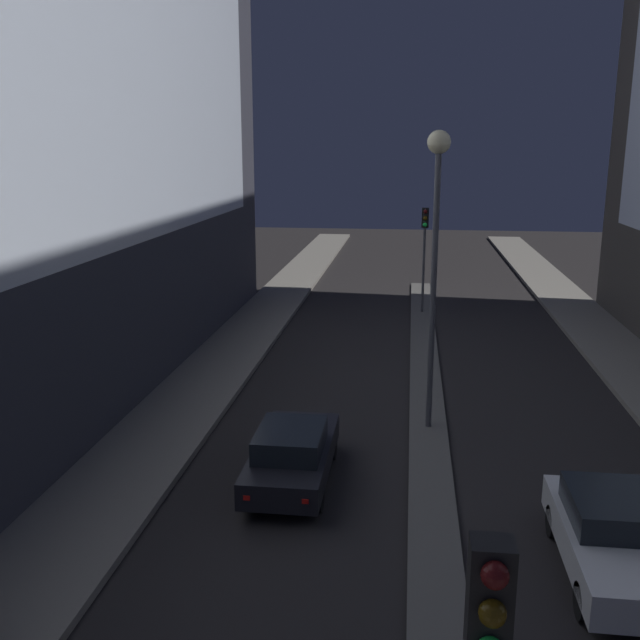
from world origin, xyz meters
The scene contains 5 objects.
median_strip centered at (0.00, 19.56, 0.05)m, with size 1.03×37.12×0.11m.
traffic_light_mid centered at (0.00, 30.92, 3.64)m, with size 0.32×0.42×4.82m.
street_lamp centered at (0.00, 16.79, 5.91)m, with size 0.60×0.60×7.94m.
car_left_lane centered at (-3.20, 13.15, 0.73)m, with size 1.73×4.29×1.44m.
car_right_lane centered at (3.20, 10.28, 0.74)m, with size 1.85×4.23×1.45m.
Camera 1 is at (-0.65, -1.90, 7.64)m, focal length 40.00 mm.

